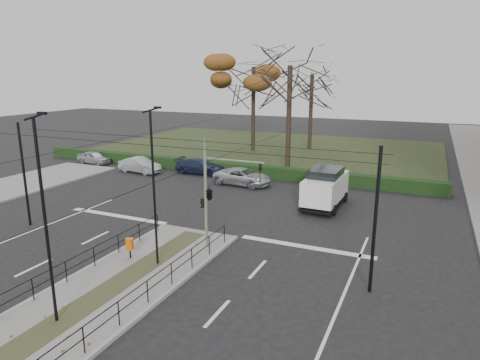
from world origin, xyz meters
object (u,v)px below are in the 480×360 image
(traffic_light, at_px, (211,192))
(bare_tree_center, at_px, (312,80))
(rust_tree, at_px, (254,67))
(litter_bin, at_px, (130,244))
(bare_tree_near, at_px, (290,74))
(streetlamp_median_far, at_px, (154,187))
(parked_car_fourth, at_px, (242,177))
(parked_car_third, at_px, (201,166))
(streetlamp_median_near, at_px, (46,221))
(white_van, at_px, (325,187))
(parked_car_second, at_px, (140,165))
(parked_car_first, at_px, (94,158))

(traffic_light, xyz_separation_m, bare_tree_center, (-3.21, 30.42, 4.91))
(rust_tree, bearing_deg, bare_tree_center, 32.53)
(litter_bin, xyz_separation_m, rust_tree, (-5.90, 29.53, 8.46))
(traffic_light, bearing_deg, bare_tree_near, 96.07)
(streetlamp_median_far, height_order, parked_car_fourth, streetlamp_median_far)
(parked_car_third, relative_size, bare_tree_center, 0.41)
(streetlamp_median_near, height_order, streetlamp_median_far, streetlamp_median_near)
(streetlamp_median_near, xyz_separation_m, bare_tree_near, (-0.02, 26.30, 4.72))
(streetlamp_median_near, xyz_separation_m, parked_car_fourth, (-1.91, 20.56, -3.22))
(streetlamp_median_far, distance_m, bare_tree_near, 21.50)
(streetlamp_median_near, height_order, white_van, streetlamp_median_near)
(parked_car_second, height_order, white_van, white_van)
(parked_car_fourth, bearing_deg, white_van, -108.47)
(traffic_light, bearing_deg, parked_car_first, 145.48)
(parked_car_fourth, bearing_deg, bare_tree_near, -14.35)
(parked_car_first, bearing_deg, streetlamp_median_far, -126.73)
(litter_bin, bearing_deg, parked_car_second, 125.46)
(parked_car_second, xyz_separation_m, bare_tree_near, (11.96, 5.54, 7.92))
(traffic_light, height_order, rust_tree, rust_tree)
(streetlamp_median_far, bearing_deg, parked_car_first, 138.68)
(streetlamp_median_far, bearing_deg, bare_tree_near, 91.55)
(parked_car_third, distance_m, rust_tree, 15.02)
(traffic_light, distance_m, parked_car_first, 24.80)
(parked_car_second, relative_size, bare_tree_near, 0.33)
(bare_tree_center, bearing_deg, parked_car_third, -109.24)
(streetlamp_median_near, bearing_deg, white_van, 72.96)
(white_van, distance_m, bare_tree_center, 22.89)
(bare_tree_center, bearing_deg, streetlamp_median_far, -86.83)
(litter_bin, height_order, bare_tree_center, bare_tree_center)
(traffic_light, bearing_deg, white_van, 70.02)
(litter_bin, height_order, parked_car_first, parked_car_first)
(white_van, bearing_deg, parked_car_first, 169.40)
(streetlamp_median_far, relative_size, parked_car_first, 2.01)
(litter_bin, xyz_separation_m, white_van, (6.38, 12.22, 0.50))
(bare_tree_near, bearing_deg, parked_car_second, -155.14)
(parked_car_first, relative_size, white_van, 0.72)
(streetlamp_median_far, height_order, parked_car_third, streetlamp_median_far)
(parked_car_second, height_order, parked_car_fourth, parked_car_second)
(rust_tree, height_order, bare_tree_center, rust_tree)
(traffic_light, relative_size, bare_tree_center, 0.44)
(parked_car_second, xyz_separation_m, bare_tree_center, (10.69, 17.70, 7.25))
(streetlamp_median_far, xyz_separation_m, bare_tree_center, (-1.83, 33.10, 4.14))
(parked_car_third, bearing_deg, bare_tree_near, -62.00)
(parked_car_second, bearing_deg, streetlamp_median_near, -144.10)
(streetlamp_median_near, bearing_deg, bare_tree_near, 90.05)
(traffic_light, relative_size, rust_tree, 0.41)
(parked_car_third, bearing_deg, parked_car_first, 92.11)
(streetlamp_median_far, relative_size, parked_car_fourth, 1.54)
(streetlamp_median_far, distance_m, parked_car_second, 20.10)
(bare_tree_center, height_order, bare_tree_near, bare_tree_near)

